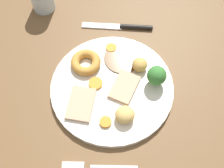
{
  "coord_description": "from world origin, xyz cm",
  "views": [
    {
      "loc": [
        -32.08,
        -2.62,
        62.81
      ],
      "look_at": [
        -1.22,
        -2.13,
        6.0
      ],
      "focal_mm": 46.12,
      "sensor_mm": 36.0,
      "label": 1
    }
  ],
  "objects_px": {
    "yorkshire_pudding": "(86,62)",
    "carrot_coin_side": "(96,83)",
    "meat_slice_under": "(124,87)",
    "meat_slice_main": "(81,104)",
    "roast_potato_right": "(140,65)",
    "broccoli_floret": "(157,75)",
    "dinner_plate": "(112,88)",
    "carrot_coin_front": "(111,48)",
    "knife": "(124,27)",
    "carrot_coin_back": "(106,122)",
    "roast_potato_left": "(125,115)",
    "fork": "(97,167)"
  },
  "relations": [
    {
      "from": "yorkshire_pudding",
      "to": "carrot_coin_side",
      "type": "xyz_separation_m",
      "value": [
        -0.05,
        -0.03,
        -0.01
      ]
    },
    {
      "from": "meat_slice_under",
      "to": "meat_slice_main",
      "type": "bearing_deg",
      "value": 114.37
    },
    {
      "from": "meat_slice_under",
      "to": "roast_potato_right",
      "type": "relative_size",
      "value": 2.08
    },
    {
      "from": "roast_potato_right",
      "to": "meat_slice_main",
      "type": "bearing_deg",
      "value": 126.44
    },
    {
      "from": "broccoli_floret",
      "to": "meat_slice_main",
      "type": "bearing_deg",
      "value": 110.15
    },
    {
      "from": "yorkshire_pudding",
      "to": "roast_potato_right",
      "type": "height_order",
      "value": "roast_potato_right"
    },
    {
      "from": "dinner_plate",
      "to": "yorkshire_pudding",
      "type": "distance_m",
      "value": 0.09
    },
    {
      "from": "carrot_coin_front",
      "to": "knife",
      "type": "xyz_separation_m",
      "value": [
        0.08,
        -0.03,
        -0.01
      ]
    },
    {
      "from": "knife",
      "to": "carrot_coin_back",
      "type": "bearing_deg",
      "value": 84.88
    },
    {
      "from": "roast_potato_right",
      "to": "knife",
      "type": "relative_size",
      "value": 0.2
    },
    {
      "from": "roast_potato_left",
      "to": "carrot_coin_side",
      "type": "relative_size",
      "value": 1.33
    },
    {
      "from": "knife",
      "to": "carrot_coin_side",
      "type": "bearing_deg",
      "value": 73.04
    },
    {
      "from": "meat_slice_main",
      "to": "carrot_coin_side",
      "type": "relative_size",
      "value": 2.54
    },
    {
      "from": "meat_slice_main",
      "to": "meat_slice_under",
      "type": "bearing_deg",
      "value": -65.63
    },
    {
      "from": "carrot_coin_front",
      "to": "fork",
      "type": "height_order",
      "value": "carrot_coin_front"
    },
    {
      "from": "dinner_plate",
      "to": "yorkshire_pudding",
      "type": "xyz_separation_m",
      "value": [
        0.06,
        0.06,
        0.02
      ]
    },
    {
      "from": "roast_potato_left",
      "to": "carrot_coin_back",
      "type": "height_order",
      "value": "roast_potato_left"
    },
    {
      "from": "meat_slice_main",
      "to": "knife",
      "type": "xyz_separation_m",
      "value": [
        0.23,
        -0.09,
        -0.01
      ]
    },
    {
      "from": "carrot_coin_side",
      "to": "roast_potato_right",
      "type": "bearing_deg",
      "value": -66.29
    },
    {
      "from": "roast_potato_left",
      "to": "carrot_coin_front",
      "type": "distance_m",
      "value": 0.18
    },
    {
      "from": "meat_slice_under",
      "to": "roast_potato_left",
      "type": "bearing_deg",
      "value": -179.81
    },
    {
      "from": "knife",
      "to": "yorkshire_pudding",
      "type": "bearing_deg",
      "value": 57.47
    },
    {
      "from": "carrot_coin_back",
      "to": "broccoli_floret",
      "type": "xyz_separation_m",
      "value": [
        0.1,
        -0.11,
        0.03
      ]
    },
    {
      "from": "roast_potato_right",
      "to": "knife",
      "type": "bearing_deg",
      "value": 15.49
    },
    {
      "from": "meat_slice_under",
      "to": "fork",
      "type": "xyz_separation_m",
      "value": [
        -0.18,
        0.06,
        -0.01
      ]
    },
    {
      "from": "carrot_coin_front",
      "to": "carrot_coin_back",
      "type": "relative_size",
      "value": 1.02
    },
    {
      "from": "carrot_coin_back",
      "to": "fork",
      "type": "bearing_deg",
      "value": 170.71
    },
    {
      "from": "roast_potato_right",
      "to": "carrot_coin_front",
      "type": "distance_m",
      "value": 0.09
    },
    {
      "from": "meat_slice_main",
      "to": "carrot_coin_side",
      "type": "distance_m",
      "value": 0.06
    },
    {
      "from": "yorkshire_pudding",
      "to": "knife",
      "type": "bearing_deg",
      "value": -35.71
    },
    {
      "from": "meat_slice_main",
      "to": "roast_potato_right",
      "type": "distance_m",
      "value": 0.16
    },
    {
      "from": "fork",
      "to": "carrot_coin_back",
      "type": "bearing_deg",
      "value": -99.16
    },
    {
      "from": "meat_slice_main",
      "to": "knife",
      "type": "bearing_deg",
      "value": -22.47
    },
    {
      "from": "roast_potato_left",
      "to": "carrot_coin_side",
      "type": "height_order",
      "value": "roast_potato_left"
    },
    {
      "from": "meat_slice_main",
      "to": "meat_slice_under",
      "type": "height_order",
      "value": "same"
    },
    {
      "from": "carrot_coin_back",
      "to": "carrot_coin_side",
      "type": "xyz_separation_m",
      "value": [
        0.09,
        0.03,
        -0.0
      ]
    },
    {
      "from": "meat_slice_main",
      "to": "carrot_coin_front",
      "type": "xyz_separation_m",
      "value": [
        0.15,
        -0.06,
        -0.0
      ]
    },
    {
      "from": "yorkshire_pudding",
      "to": "carrot_coin_side",
      "type": "distance_m",
      "value": 0.06
    },
    {
      "from": "dinner_plate",
      "to": "carrot_coin_front",
      "type": "height_order",
      "value": "carrot_coin_front"
    },
    {
      "from": "broccoli_floret",
      "to": "fork",
      "type": "xyz_separation_m",
      "value": [
        -0.19,
        0.13,
        -0.04
      ]
    },
    {
      "from": "carrot_coin_side",
      "to": "knife",
      "type": "xyz_separation_m",
      "value": [
        0.18,
        -0.06,
        -0.01
      ]
    },
    {
      "from": "roast_potato_left",
      "to": "carrot_coin_side",
      "type": "distance_m",
      "value": 0.11
    },
    {
      "from": "meat_slice_main",
      "to": "yorkshire_pudding",
      "type": "distance_m",
      "value": 0.1
    },
    {
      "from": "meat_slice_under",
      "to": "fork",
      "type": "distance_m",
      "value": 0.19
    },
    {
      "from": "meat_slice_under",
      "to": "carrot_coin_front",
      "type": "bearing_deg",
      "value": 16.38
    },
    {
      "from": "dinner_plate",
      "to": "carrot_coin_front",
      "type": "relative_size",
      "value": 10.92
    },
    {
      "from": "dinner_plate",
      "to": "yorkshire_pudding",
      "type": "relative_size",
      "value": 4.0
    },
    {
      "from": "carrot_coin_back",
      "to": "knife",
      "type": "xyz_separation_m",
      "value": [
        0.27,
        -0.04,
        -0.01
      ]
    },
    {
      "from": "broccoli_floret",
      "to": "carrot_coin_front",
      "type": "bearing_deg",
      "value": 48.13
    },
    {
      "from": "broccoli_floret",
      "to": "fork",
      "type": "relative_size",
      "value": 0.34
    }
  ]
}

